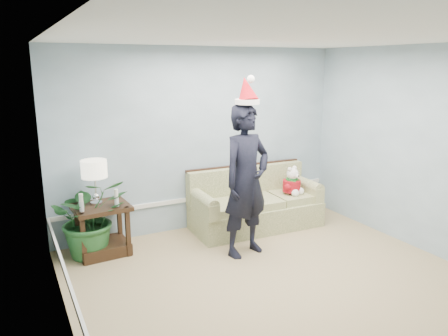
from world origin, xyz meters
TOP-DOWN VIEW (x-y plane):
  - room_shell at (0.00, 0.00)m, footprint 4.54×5.04m
  - wainscot_trim at (-1.18, 1.18)m, footprint 4.49×4.99m
  - sofa at (0.68, 2.09)m, footprint 1.98×0.90m
  - side_table at (-1.61, 2.11)m, footprint 0.73×0.62m
  - table_lamp at (-1.65, 2.19)m, footprint 0.33×0.33m
  - candle_pair at (-1.65, 1.97)m, footprint 0.49×0.06m
  - houseplant at (-1.76, 2.13)m, footprint 0.95×0.82m
  - man at (0.08, 1.29)m, footprint 0.81×0.63m
  - santa_hat at (0.08, 1.31)m, footprint 0.34×0.38m
  - teddy_bear at (1.26, 1.93)m, footprint 0.35×0.35m

SIDE VIEW (x-z plane):
  - side_table at x=-1.61m, z-range -0.07..0.60m
  - sofa at x=0.68m, z-range -0.13..0.78m
  - wainscot_trim at x=-1.18m, z-range 0.42..0.48m
  - houseplant at x=-1.76m, z-range 0.00..1.05m
  - teddy_bear at x=1.26m, z-range 0.42..0.86m
  - candle_pair at x=-1.65m, z-range 0.66..0.89m
  - man at x=0.08m, z-range 0.00..1.98m
  - table_lamp at x=-1.65m, z-range 0.82..1.41m
  - room_shell at x=0.00m, z-range -0.02..2.72m
  - santa_hat at x=0.08m, z-range 1.94..2.30m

